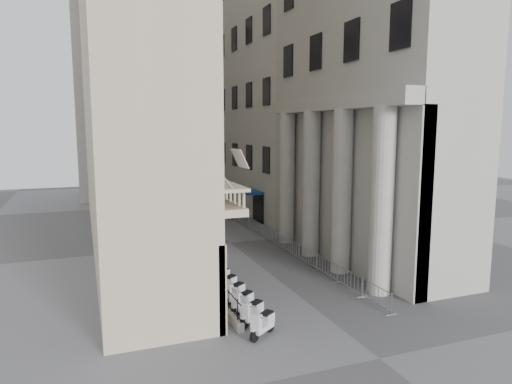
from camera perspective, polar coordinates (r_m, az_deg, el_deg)
ground at (r=19.40m, az=15.20°, el=-19.46°), size 120.00×120.00×0.00m
left_building at (r=36.82m, az=-16.88°, el=20.47°), size 5.00×36.00×34.00m
far_building at (r=62.96m, az=-11.51°, el=13.47°), size 22.00×10.00×30.00m
iron_fence at (r=33.57m, az=-9.69°, el=-7.40°), size 0.30×28.00×1.40m
blue_awning at (r=43.28m, az=-0.71°, el=-3.78°), size 1.60×3.00×3.00m
flag at (r=21.74m, az=-1.96°, el=-16.04°), size 1.00×1.40×8.20m
scooter_0 at (r=20.48m, az=0.87°, el=-17.62°), size 1.47×1.25×1.50m
scooter_1 at (r=21.58m, az=-0.46°, el=-16.22°), size 1.47×1.25×1.50m
scooter_2 at (r=22.71m, az=-1.64°, el=-14.95°), size 1.47×1.25×1.50m
scooter_3 at (r=23.85m, az=-2.69°, el=-13.80°), size 1.47×1.25×1.50m
scooter_4 at (r=25.01m, az=-3.64°, el=-12.75°), size 1.47×1.25×1.50m
scooter_5 at (r=26.18m, az=-4.50°, el=-11.79°), size 1.47×1.25×1.50m
scooter_6 at (r=27.36m, az=-5.28°, el=-10.91°), size 1.47×1.25×1.50m
scooter_7 at (r=28.55m, az=-5.99°, el=-10.10°), size 1.47×1.25×1.50m
scooter_8 at (r=29.75m, az=-6.64°, el=-9.36°), size 1.47×1.25×1.50m
scooter_9 at (r=30.97m, az=-7.24°, el=-8.67°), size 1.47×1.25×1.50m
scooter_10 at (r=32.18m, az=-7.79°, el=-8.03°), size 1.47×1.25×1.50m
scooter_11 at (r=33.41m, az=-8.30°, el=-7.44°), size 1.47×1.25×1.50m
barrier_0 at (r=24.30m, az=14.78°, el=-13.65°), size 0.60×2.40×1.10m
barrier_1 at (r=26.23m, az=11.55°, el=-11.89°), size 0.60×2.40×1.10m
barrier_2 at (r=28.25m, az=8.80°, el=-10.36°), size 0.60×2.40×1.10m
barrier_3 at (r=30.34m, az=6.45°, el=-9.01°), size 0.60×2.40×1.10m
barrier_4 at (r=32.49m, az=4.42°, el=-7.83°), size 0.60×2.40×1.10m
barrier_5 at (r=34.68m, az=2.65°, el=-6.78°), size 0.60×2.40×1.10m
barrier_6 at (r=36.92m, az=1.10°, el=-5.86°), size 0.60×2.40×1.10m
barrier_7 at (r=39.18m, az=-0.26°, el=-5.04°), size 0.60×2.40×1.10m
barrier_8 at (r=41.48m, az=-1.48°, el=-4.31°), size 0.60×2.40×1.10m
barrier_9 at (r=43.79m, az=-2.56°, el=-3.65°), size 0.60×2.40×1.10m
security_tent at (r=37.90m, az=-10.20°, el=-1.65°), size 3.79×3.79×3.08m
street_lamp at (r=39.46m, az=-8.75°, el=1.96°), size 2.61×0.35×8.00m
info_kiosk at (r=39.73m, az=-9.51°, el=-3.55°), size 0.59×0.93×1.90m
pedestrian_a at (r=42.65m, az=-4.11°, el=-2.88°), size 0.69×0.58×1.61m
pedestrian_b at (r=44.61m, az=-3.28°, el=-2.29°), size 1.08×1.06×1.75m
pedestrian_c at (r=51.63m, az=-8.14°, el=-0.87°), size 1.09×0.94×1.88m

